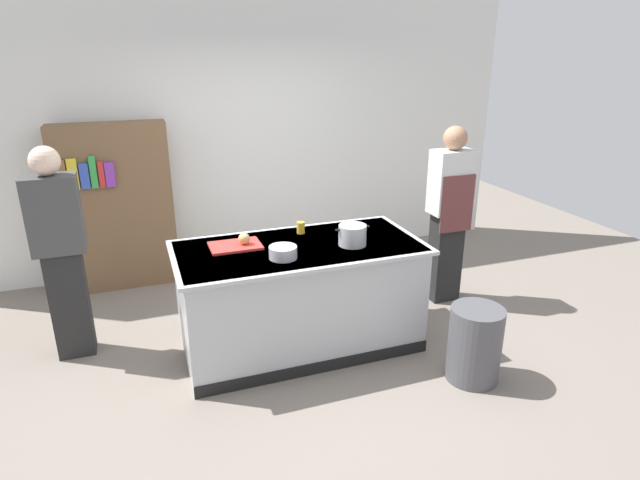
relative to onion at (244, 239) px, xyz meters
The scene contains 12 objects.
ground_plane 1.06m from the onion, 18.51° to the right, with size 10.00×10.00×0.00m, color slate.
back_wall 2.07m from the onion, 78.17° to the left, with size 6.40×0.12×3.00m, color white.
counter_island 0.66m from the onion, 18.58° to the right, with size 1.98×0.98×0.90m.
cutting_board 0.09m from the onion, 169.44° to the left, with size 0.40×0.28×0.02m, color red.
onion is the anchor object (origin of this frame).
stock_pot 0.86m from the onion, 17.45° to the right, with size 0.29×0.22×0.17m.
mixing_bowl 0.41m from the onion, 57.06° to the right, with size 0.21×0.21×0.09m, color #B7BABF.
juice_cup 0.54m from the onion, 15.92° to the left, with size 0.07×0.07×0.10m, color yellow.
trash_bin 1.94m from the onion, 34.80° to the right, with size 0.40×0.40×0.59m, color #4C4C51.
person_chef 2.04m from the onion, ahead, with size 0.38×0.25×1.72m.
person_guest 1.41m from the onion, 164.52° to the left, with size 0.38×0.24×1.72m.
bookshelf 1.92m from the onion, 119.98° to the left, with size 1.10×0.31×1.70m.
Camera 1 is at (-1.19, -3.76, 2.40)m, focal length 29.78 mm.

